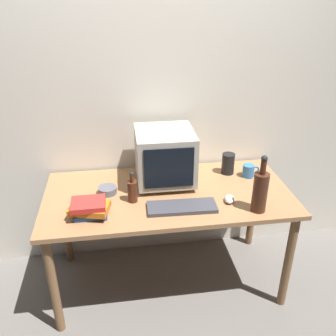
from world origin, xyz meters
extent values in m
plane|color=slate|center=(0.00, 0.00, 0.00)|extent=(6.00, 6.00, 0.00)
cube|color=silver|center=(0.00, 0.45, 1.25)|extent=(4.00, 0.08, 2.50)
cube|color=#9E7047|center=(0.00, 0.00, 0.74)|extent=(1.60, 0.78, 0.03)
cylinder|color=brown|center=(-0.74, -0.33, 0.36)|extent=(0.06, 0.06, 0.73)
cylinder|color=brown|center=(0.74, -0.33, 0.36)|extent=(0.06, 0.06, 0.73)
cylinder|color=brown|center=(-0.74, 0.33, 0.36)|extent=(0.06, 0.06, 0.73)
cylinder|color=brown|center=(0.74, 0.33, 0.36)|extent=(0.06, 0.06, 0.73)
cube|color=#B2AD9E|center=(0.00, 0.15, 0.77)|extent=(0.28, 0.24, 0.03)
cube|color=#B2AD9E|center=(0.00, 0.15, 0.96)|extent=(0.38, 0.38, 0.34)
cube|color=black|center=(0.00, -0.04, 0.96)|extent=(0.31, 0.01, 0.27)
cube|color=#3F3F47|center=(0.06, -0.20, 0.77)|extent=(0.43, 0.16, 0.02)
ellipsoid|color=beige|center=(0.37, -0.16, 0.77)|extent=(0.09, 0.11, 0.04)
cylinder|color=#472314|center=(0.51, -0.28, 0.88)|extent=(0.09, 0.09, 0.25)
cylinder|color=#472314|center=(0.51, -0.28, 1.05)|extent=(0.03, 0.03, 0.09)
sphere|color=#262626|center=(0.51, -0.28, 1.10)|extent=(0.04, 0.04, 0.04)
cylinder|color=#472314|center=(-0.23, -0.07, 0.82)|extent=(0.06, 0.06, 0.14)
cylinder|color=#472314|center=(-0.23, -0.07, 0.92)|extent=(0.02, 0.02, 0.05)
sphere|color=#262626|center=(-0.23, -0.07, 0.95)|extent=(0.03, 0.03, 0.03)
cube|color=#28569E|center=(-0.49, -0.19, 0.77)|extent=(0.19, 0.16, 0.03)
cube|color=orange|center=(-0.49, -0.19, 0.81)|extent=(0.25, 0.21, 0.04)
cube|color=red|center=(-0.50, -0.20, 0.84)|extent=(0.20, 0.16, 0.03)
cylinder|color=#3370B2|center=(0.59, 0.14, 0.80)|extent=(0.08, 0.08, 0.09)
torus|color=#3370B2|center=(0.64, 0.14, 0.81)|extent=(0.06, 0.01, 0.06)
cylinder|color=#595B66|center=(-0.39, 0.05, 0.78)|extent=(0.12, 0.12, 0.04)
cylinder|color=black|center=(0.46, 0.21, 0.83)|extent=(0.09, 0.09, 0.15)
camera|label=1|loc=(-0.30, -2.04, 1.99)|focal=39.14mm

